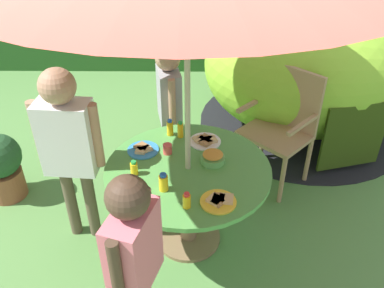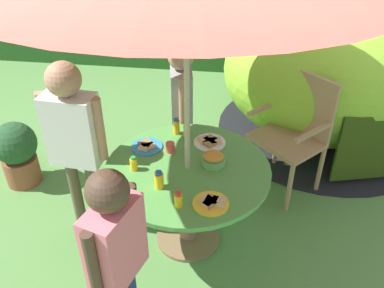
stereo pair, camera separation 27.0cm
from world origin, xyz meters
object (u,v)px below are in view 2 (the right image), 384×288
garden_table (188,184)px  plate_near_left (147,146)px  potted_plant (17,152)px  juice_bottle_far_left (179,200)px  child_in_grey_shirt (181,95)px  juice_bottle_far_right (186,129)px  wooden_chair (295,126)px  cup_near (170,147)px  dome_tent (333,69)px  plate_back_edge (211,203)px  child_in_white_shirt (73,130)px  plate_center_back (210,142)px  juice_bottle_near_right (159,180)px  child_in_pink_shirt (115,243)px  juice_bottle_mid_left (176,127)px  juice_bottle_center_front (134,164)px  snack_bowl (213,159)px

garden_table → plate_near_left: 0.42m
potted_plant → juice_bottle_far_left: bearing=-29.2°
child_in_grey_shirt → juice_bottle_far_right: size_ratio=9.22×
wooden_chair → cup_near: (-0.94, -0.64, 0.14)m
dome_tent → juice_bottle_far_right: bearing=-148.3°
plate_back_edge → cup_near: bearing=123.7°
dome_tent → child_in_white_shirt: 2.63m
plate_back_edge → plate_center_back: 0.66m
wooden_chair → juice_bottle_near_right: size_ratio=8.17×
juice_bottle_far_left → juice_bottle_near_right: bearing=133.8°
juice_bottle_far_right → juice_bottle_near_right: bearing=-98.0°
plate_center_back → juice_bottle_far_left: 0.71m
potted_plant → child_in_pink_shirt: size_ratio=0.48×
child_in_grey_shirt → plate_near_left: child_in_grey_shirt is taller
dome_tent → juice_bottle_mid_left: dome_tent is taller
child_in_white_shirt → cup_near: 0.68m
potted_plant → juice_bottle_center_front: juice_bottle_center_front is taller
child_in_white_shirt → child_in_pink_shirt: 1.04m
juice_bottle_near_right → plate_back_edge: bearing=-18.6°
child_in_pink_shirt → plate_back_edge: 0.66m
dome_tent → juice_bottle_near_right: dome_tent is taller
wooden_chair → plate_near_left: 1.28m
plate_near_left → juice_bottle_far_right: bearing=35.3°
child_in_pink_shirt → juice_bottle_far_left: size_ratio=11.68×
snack_bowl → plate_center_back: snack_bowl is taller
potted_plant → cup_near: size_ratio=8.21×
potted_plant → juice_bottle_far_right: size_ratio=4.54×
potted_plant → child_in_pink_shirt: 1.91m
wooden_chair → child_in_grey_shirt: 0.99m
juice_bottle_center_front → child_in_pink_shirt: bearing=-82.5°
dome_tent → plate_back_edge: size_ratio=12.18×
juice_bottle_near_right → cup_near: juice_bottle_near_right is taller
plate_back_edge → cup_near: cup_near is taller
child_in_pink_shirt → plate_center_back: size_ratio=5.33×
potted_plant → plate_center_back: plate_center_back is taller
garden_table → juice_bottle_mid_left: juice_bottle_mid_left is taller
cup_near → child_in_grey_shirt: bearing=92.1°
garden_table → child_in_white_shirt: size_ratio=0.82×
plate_near_left → potted_plant: bearing=166.6°
potted_plant → garden_table: bearing=-17.4°
child_in_white_shirt → juice_bottle_far_right: size_ratio=10.42×
juice_bottle_far_left → potted_plant: bearing=150.8°
snack_bowl → juice_bottle_center_front: (-0.52, -0.14, 0.01)m
dome_tent → cup_near: 2.08m
wooden_chair → juice_bottle_mid_left: wooden_chair is taller
plate_near_left → garden_table: bearing=-31.2°
plate_center_back → juice_bottle_near_right: juice_bottle_near_right is taller
potted_plant → juice_bottle_center_front: 1.40m
plate_near_left → plate_back_edge: 0.75m
garden_table → child_in_white_shirt: (-0.80, 0.06, 0.35)m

